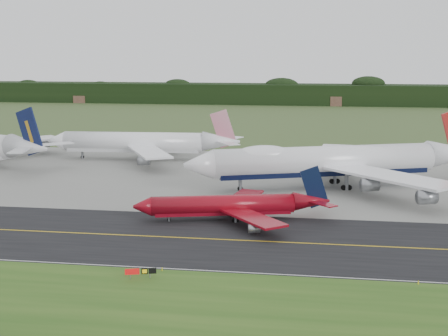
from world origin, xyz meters
TOP-DOWN VIEW (x-y plane):
  - ground at (0.00, 0.00)m, footprint 600.00×600.00m
  - grass_verge at (0.00, -35.00)m, footprint 400.00×30.00m
  - taxiway at (0.00, -4.00)m, footprint 400.00×32.00m
  - apron at (0.00, 51.00)m, footprint 400.00×78.00m
  - taxiway_centreline at (0.00, -4.00)m, footprint 400.00×0.40m
  - taxiway_edge_line at (0.00, -19.50)m, footprint 400.00×0.25m
  - horizon_treeline at (0.00, 273.76)m, footprint 700.00×25.00m
  - jet_ba_747 at (25.07, 41.14)m, footprint 71.37×57.44m
  - jet_red_737 at (5.48, 9.01)m, footprint 37.30×29.83m
  - jet_star_tail at (-29.66, 71.14)m, footprint 57.42×48.02m
  - taxiway_sign at (-3.40, -23.98)m, footprint 4.29×1.38m
  - edge_marker_center at (-1.16, -20.50)m, footprint 0.16×0.16m
  - edge_marker_right at (35.11, -20.50)m, footprint 0.16×0.16m

SIDE VIEW (x-z plane):
  - ground at x=0.00m, z-range 0.00..0.00m
  - grass_verge at x=0.00m, z-range 0.00..0.01m
  - apron at x=0.00m, z-range 0.00..0.01m
  - taxiway at x=0.00m, z-range 0.00..0.02m
  - taxiway_centreline at x=0.00m, z-range 0.03..0.03m
  - taxiway_edge_line at x=0.00m, z-range 0.03..0.03m
  - edge_marker_center at x=-1.16m, z-range 0.00..0.50m
  - edge_marker_right at x=35.11m, z-range 0.00..0.50m
  - taxiway_sign at x=-3.40m, z-range 0.30..1.77m
  - jet_red_737 at x=5.48m, z-range -2.28..7.90m
  - jet_star_tail at x=-29.66m, z-range -2.52..12.63m
  - horizon_treeline at x=0.00m, z-range -0.53..11.47m
  - jet_ba_747 at x=25.07m, z-range -2.96..15.58m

